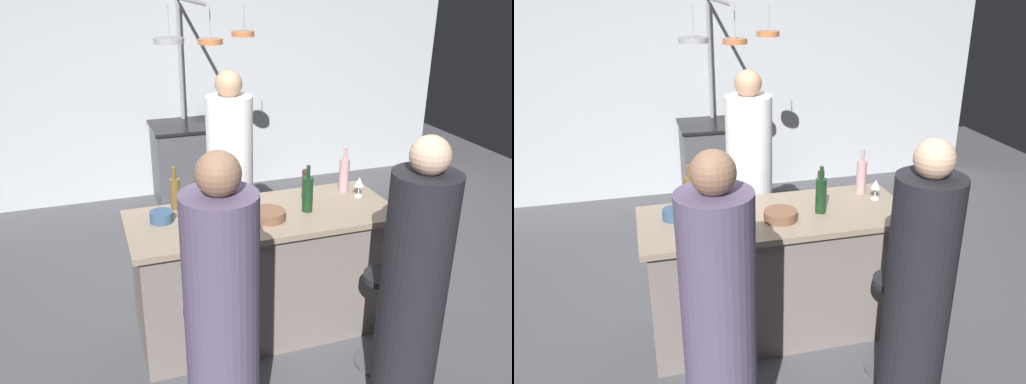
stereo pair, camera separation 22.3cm
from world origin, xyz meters
TOP-DOWN VIEW (x-y plane):
  - ground_plane at (0.00, 0.00)m, footprint 9.00×9.00m
  - back_wall at (0.00, 2.85)m, footprint 6.40×0.16m
  - kitchen_island at (0.00, 0.00)m, footprint 1.80×0.72m
  - stove_range at (0.00, 2.45)m, footprint 0.80×0.64m
  - chef at (-0.00, 0.80)m, footprint 0.36×0.36m
  - bar_stool_right at (0.57, -0.62)m, footprint 0.28×0.28m
  - guest_right at (0.51, -0.99)m, footprint 0.35×0.35m
  - bar_stool_left at (-0.54, -0.62)m, footprint 0.28×0.28m
  - guest_left at (-0.55, -0.99)m, footprint 0.36×0.36m
  - overhead_pot_rack at (-0.01, 1.99)m, footprint 0.88×1.34m
  - pepper_mill at (0.37, 0.17)m, footprint 0.05×0.05m
  - wine_bottle_red at (0.30, -0.05)m, footprint 0.07×0.07m
  - wine_bottle_green at (-0.38, 0.19)m, footprint 0.07×0.07m
  - wine_bottle_rose at (0.70, 0.21)m, footprint 0.07×0.07m
  - wine_bottle_amber at (-0.53, 0.27)m, footprint 0.07×0.07m
  - wine_glass_near_right_guest at (0.75, 0.07)m, footprint 0.07×0.07m
  - wine_glass_near_left_guest at (-0.51, 0.14)m, footprint 0.07×0.07m
  - mixing_bowl_blue at (-0.66, 0.10)m, footprint 0.15×0.15m
  - mixing_bowl_wooden at (0.01, -0.09)m, footprint 0.22×0.22m

SIDE VIEW (x-z plane):
  - ground_plane at x=0.00m, z-range 0.00..0.00m
  - bar_stool_right at x=0.57m, z-range 0.04..0.72m
  - bar_stool_left at x=-0.54m, z-range 0.04..0.72m
  - stove_range at x=0.00m, z-range 0.00..0.89m
  - kitchen_island at x=0.00m, z-range 0.00..0.90m
  - guest_right at x=0.51m, z-range -0.06..1.61m
  - guest_left at x=-0.55m, z-range -0.06..1.64m
  - chef at x=0.00m, z-range -0.06..1.66m
  - mixing_bowl_wooden at x=0.01m, z-range 0.90..0.96m
  - mixing_bowl_blue at x=-0.66m, z-range 0.90..0.97m
  - pepper_mill at x=0.37m, z-range 0.90..1.11m
  - wine_glass_near_right_guest at x=0.75m, z-range 0.93..1.08m
  - wine_glass_near_left_guest at x=-0.51m, z-range 0.93..1.08m
  - wine_bottle_amber at x=-0.53m, z-range 0.86..1.17m
  - wine_bottle_green at x=-0.38m, z-range 0.86..1.18m
  - wine_bottle_red at x=0.30m, z-range 0.86..1.19m
  - wine_bottle_rose at x=0.70m, z-range 0.86..1.19m
  - back_wall at x=0.00m, z-range 0.00..2.60m
  - overhead_pot_rack at x=-0.01m, z-range 0.56..2.73m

